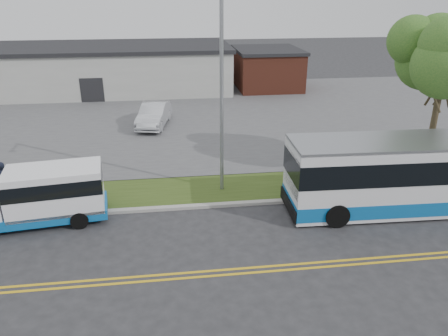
{
  "coord_description": "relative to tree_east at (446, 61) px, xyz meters",
  "views": [
    {
      "loc": [
        0.51,
        -16.95,
        9.55
      ],
      "look_at": [
        2.99,
        1.91,
        1.6
      ],
      "focal_mm": 35.0,
      "sensor_mm": 36.0,
      "label": 1
    }
  ],
  "objects": [
    {
      "name": "tree_east",
      "position": [
        0.0,
        0.0,
        0.0
      ],
      "size": [
        5.2,
        5.2,
        8.33
      ],
      "color": "#3C2E20",
      "rests_on": "verge"
    },
    {
      "name": "brick_wing",
      "position": [
        -3.5,
        23.0,
        -4.24
      ],
      "size": [
        6.3,
        7.3,
        3.9
      ],
      "color": "brown",
      "rests_on": "ground"
    },
    {
      "name": "streetlight_near",
      "position": [
        -11.0,
        -0.27,
        -0.97
      ],
      "size": [
        0.35,
        1.53,
        9.5
      ],
      "color": "gray",
      "rests_on": "verge"
    },
    {
      "name": "pedestrian",
      "position": [
        -21.4,
        0.08,
        -5.16
      ],
      "size": [
        0.76,
        0.58,
        1.89
      ],
      "primitive_type": "imported",
      "rotation": [
        0.0,
        0.0,
        3.34
      ],
      "color": "black",
      "rests_on": "verge"
    },
    {
      "name": "parking_lot",
      "position": [
        -14.0,
        14.0,
        -6.15
      ],
      "size": [
        80.0,
        25.0,
        0.1
      ],
      "primitive_type": "cube",
      "color": "#4C4C4F",
      "rests_on": "ground"
    },
    {
      "name": "curb",
      "position": [
        -14.0,
        -1.9,
        -6.13
      ],
      "size": [
        80.0,
        0.3,
        0.15
      ],
      "primitive_type": "cube",
      "color": "#9E9B93",
      "rests_on": "ground"
    },
    {
      "name": "shuttle_bus",
      "position": [
        -19.09,
        -2.32,
        -4.89
      ],
      "size": [
        6.61,
        2.84,
        2.46
      ],
      "rotation": [
        0.0,
        0.0,
        0.12
      ],
      "color": "#0E579B",
      "rests_on": "ground"
    },
    {
      "name": "lane_line_south",
      "position": [
        -14.0,
        -7.15,
        -6.2
      ],
      "size": [
        70.0,
        0.12,
        0.01
      ],
      "primitive_type": "cube",
      "color": "gold",
      "rests_on": "ground"
    },
    {
      "name": "grocery_bag_right",
      "position": [
        -21.1,
        0.33,
        -5.94
      ],
      "size": [
        0.32,
        0.32,
        0.32
      ],
      "primitive_type": "sphere",
      "color": "white",
      "rests_on": "verge"
    },
    {
      "name": "verge",
      "position": [
        -14.0,
        -0.1,
        -6.15
      ],
      "size": [
        80.0,
        3.3,
        0.1
      ],
      "primitive_type": "cube",
      "color": "#304416",
      "rests_on": "ground"
    },
    {
      "name": "ground",
      "position": [
        -14.0,
        -3.0,
        -6.2
      ],
      "size": [
        140.0,
        140.0,
        0.0
      ],
      "primitive_type": "plane",
      "color": "#28282B",
      "rests_on": "ground"
    },
    {
      "name": "transit_bus",
      "position": [
        -2.28,
        -3.2,
        -4.5
      ],
      "size": [
        12.26,
        3.23,
        3.38
      ],
      "rotation": [
        0.0,
        0.0,
        -0.03
      ],
      "color": "silver",
      "rests_on": "ground"
    },
    {
      "name": "parked_car_a",
      "position": [
        -14.53,
        11.12,
        -5.28
      ],
      "size": [
        2.69,
        5.26,
        1.65
      ],
      "primitive_type": "imported",
      "rotation": [
        0.0,
        0.0,
        -0.19
      ],
      "color": "silver",
      "rests_on": "parking_lot"
    },
    {
      "name": "commercial_building",
      "position": [
        -20.0,
        24.0,
        -4.02
      ],
      "size": [
        25.4,
        10.4,
        4.35
      ],
      "color": "#9E9E99",
      "rests_on": "ground"
    },
    {
      "name": "lane_line_north",
      "position": [
        -14.0,
        -6.85,
        -6.2
      ],
      "size": [
        70.0,
        0.12,
        0.01
      ],
      "primitive_type": "cube",
      "color": "gold",
      "rests_on": "ground"
    }
  ]
}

